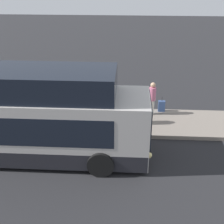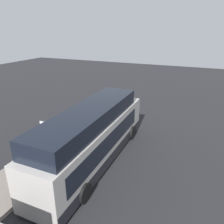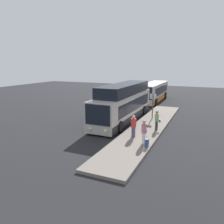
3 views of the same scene
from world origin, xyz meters
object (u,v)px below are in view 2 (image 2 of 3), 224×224
object	(u,v)px
bus_lead	(94,138)
suitcase	(88,111)
passenger_with_bags	(93,113)
sign_post	(46,135)
passenger_waiting	(64,122)
passenger_boarding	(88,107)

from	to	relation	value
bus_lead	suitcase	size ratio (longest dim) A/B	13.82
bus_lead	passenger_with_bags	world-z (taller)	bus_lead
suitcase	sign_post	xyz separation A→B (m)	(-7.99, -1.57, 1.41)
sign_post	passenger_with_bags	bearing A→B (deg)	0.29
bus_lead	suitcase	distance (m)	8.12
passenger_waiting	passenger_boarding	bearing A→B (deg)	-14.36
sign_post	suitcase	bearing A→B (deg)	11.08
passenger_waiting	suitcase	bearing A→B (deg)	-8.95
bus_lead	passenger_waiting	size ratio (longest dim) A/B	6.81
bus_lead	sign_post	distance (m)	3.04
bus_lead	sign_post	bearing A→B (deg)	114.01
passenger_boarding	suitcase	distance (m)	0.96
passenger_waiting	bus_lead	bearing A→B (deg)	-134.00
passenger_boarding	passenger_with_bags	size ratio (longest dim) A/B	1.01
bus_lead	passenger_boarding	distance (m)	7.36
bus_lead	sign_post	xyz separation A→B (m)	(-1.23, 2.77, 0.21)
bus_lead	suitcase	bearing A→B (deg)	32.65
bus_lead	passenger_boarding	xyz separation A→B (m)	(6.19, 3.94, -0.53)
passenger_with_bags	suitcase	bearing A→B (deg)	-124.81
passenger_waiting	suitcase	xyz separation A→B (m)	(4.28, 0.27, -0.63)
passenger_boarding	sign_post	xyz separation A→B (m)	(-7.43, -1.18, 0.74)
passenger_waiting	passenger_with_bags	size ratio (longest dim) A/B	0.97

